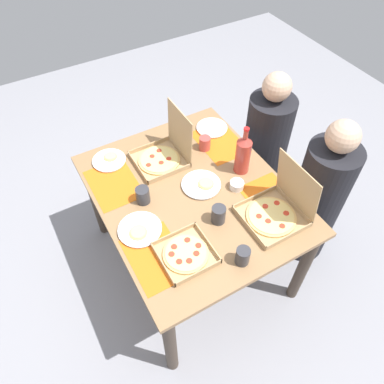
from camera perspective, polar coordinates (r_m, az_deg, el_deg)
ground_plane at (r=2.74m, az=0.00°, el=-10.34°), size 6.00×6.00×0.00m
dining_table at (r=2.21m, az=0.00°, el=-1.95°), size 1.26×1.04×0.76m
placemat_near_left at (r=2.21m, az=-12.02°, el=1.25°), size 0.36×0.26×0.00m
placemat_near_right at (r=1.88m, az=-5.57°, el=-9.95°), size 0.36×0.26×0.00m
placemat_far_left at (r=2.43m, az=4.29°, el=7.71°), size 0.36×0.26×0.00m
placemat_far_right at (r=2.13m, az=12.48°, el=-1.27°), size 0.36×0.26×0.00m
pizza_box_center at (r=2.27m, az=-4.40°, el=5.93°), size 0.29×0.30×0.33m
pizza_box_edge_far at (r=2.02m, az=12.99°, el=-2.71°), size 0.31×0.31×0.34m
pizza_box_corner_right at (r=1.87m, az=-0.98°, el=-9.52°), size 0.26×0.26×0.04m
plate_near_left at (r=2.52m, az=3.10°, el=9.85°), size 0.21×0.21×0.02m
plate_far_right at (r=1.97m, az=-8.09°, el=-5.81°), size 0.23×0.23×0.03m
plate_far_left at (r=2.15m, az=1.50°, el=1.15°), size 0.23×0.23×0.03m
plate_middle at (r=2.34m, az=-12.68°, el=4.82°), size 0.21×0.21×0.03m
soda_bottle at (r=2.17m, az=7.90°, el=5.85°), size 0.09×0.09×0.32m
cup_clear_left at (r=1.83m, az=7.84°, el=-9.79°), size 0.07×0.07×0.10m
cup_dark at (r=1.96m, az=4.12°, el=-3.49°), size 0.08×0.08×0.10m
cup_spare at (r=2.35m, az=2.00°, el=7.56°), size 0.07×0.07×0.09m
cup_red at (r=2.06m, az=-7.62°, el=-0.51°), size 0.08×0.08×0.10m
condiment_bowl at (r=2.14m, az=6.94°, el=1.09°), size 0.08×0.08×0.05m
diner_left_seat at (r=2.79m, az=11.14°, el=6.53°), size 0.32×0.32×1.13m
diner_right_seat at (r=2.53m, az=18.81°, el=-1.14°), size 0.32×0.32×1.15m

